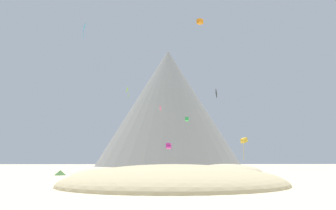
{
  "coord_description": "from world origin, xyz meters",
  "views": [
    {
      "loc": [
        -4.2,
        -34.71,
        2.25
      ],
      "look_at": [
        0.54,
        35.62,
        15.78
      ],
      "focal_mm": 31.43,
      "sensor_mm": 36.0,
      "label": 1
    }
  ],
  "objects_px": {
    "kite_lime_mid": "(128,90)",
    "kite_green_low": "(187,119)",
    "kite_cyan_high": "(84,27)",
    "kite_gold_low": "(244,140)",
    "bush_scatter_east": "(60,173)",
    "kite_magenta_low": "(169,146)",
    "kite_orange_high": "(200,22)",
    "rock_massif": "(168,111)",
    "kite_rainbow_mid": "(160,108)",
    "kite_black_mid": "(216,93)",
    "bush_ridge_crest": "(236,172)",
    "bush_far_left": "(207,176)",
    "bush_far_right": "(174,172)"
  },
  "relations": [
    {
      "from": "kite_lime_mid",
      "to": "kite_green_low",
      "type": "bearing_deg",
      "value": -68.25
    },
    {
      "from": "kite_cyan_high",
      "to": "kite_gold_low",
      "type": "relative_size",
      "value": 0.79
    },
    {
      "from": "kite_cyan_high",
      "to": "kite_gold_low",
      "type": "height_order",
      "value": "kite_cyan_high"
    },
    {
      "from": "bush_scatter_east",
      "to": "kite_gold_low",
      "type": "bearing_deg",
      "value": 29.15
    },
    {
      "from": "kite_magenta_low",
      "to": "kite_orange_high",
      "type": "relative_size",
      "value": 1.18
    },
    {
      "from": "rock_massif",
      "to": "kite_green_low",
      "type": "height_order",
      "value": "rock_massif"
    },
    {
      "from": "kite_rainbow_mid",
      "to": "bush_scatter_east",
      "type": "bearing_deg",
      "value": -33.96
    },
    {
      "from": "kite_rainbow_mid",
      "to": "kite_black_mid",
      "type": "height_order",
      "value": "kite_black_mid"
    },
    {
      "from": "rock_massif",
      "to": "bush_ridge_crest",
      "type": "bearing_deg",
      "value": -86.02
    },
    {
      "from": "bush_ridge_crest",
      "to": "kite_orange_high",
      "type": "distance_m",
      "value": 33.84
    },
    {
      "from": "kite_rainbow_mid",
      "to": "bush_far_left",
      "type": "bearing_deg",
      "value": -4.94
    },
    {
      "from": "bush_scatter_east",
      "to": "kite_lime_mid",
      "type": "bearing_deg",
      "value": 64.68
    },
    {
      "from": "bush_far_left",
      "to": "kite_lime_mid",
      "type": "distance_m",
      "value": 37.22
    },
    {
      "from": "kite_orange_high",
      "to": "kite_black_mid",
      "type": "relative_size",
      "value": 0.6
    },
    {
      "from": "bush_scatter_east",
      "to": "bush_far_right",
      "type": "xyz_separation_m",
      "value": [
        19.0,
        3.08,
        0.01
      ]
    },
    {
      "from": "bush_far_right",
      "to": "rock_massif",
      "type": "distance_m",
      "value": 89.84
    },
    {
      "from": "bush_far_right",
      "to": "kite_black_mid",
      "type": "relative_size",
      "value": 0.9
    },
    {
      "from": "bush_far_left",
      "to": "bush_far_right",
      "type": "bearing_deg",
      "value": 105.05
    },
    {
      "from": "bush_ridge_crest",
      "to": "kite_lime_mid",
      "type": "relative_size",
      "value": 0.75
    },
    {
      "from": "kite_magenta_low",
      "to": "kite_green_low",
      "type": "height_order",
      "value": "kite_green_low"
    },
    {
      "from": "rock_massif",
      "to": "kite_magenta_low",
      "type": "relative_size",
      "value": 48.72
    },
    {
      "from": "bush_ridge_crest",
      "to": "kite_green_low",
      "type": "height_order",
      "value": "kite_green_low"
    },
    {
      "from": "bush_ridge_crest",
      "to": "kite_gold_low",
      "type": "bearing_deg",
      "value": 67.4
    },
    {
      "from": "bush_scatter_east",
      "to": "bush_far_right",
      "type": "distance_m",
      "value": 19.25
    },
    {
      "from": "bush_scatter_east",
      "to": "bush_ridge_crest",
      "type": "height_order",
      "value": "bush_scatter_east"
    },
    {
      "from": "bush_far_right",
      "to": "kite_green_low",
      "type": "xyz_separation_m",
      "value": [
        6.04,
        27.03,
        13.38
      ]
    },
    {
      "from": "kite_gold_low",
      "to": "kite_black_mid",
      "type": "relative_size",
      "value": 2.16
    },
    {
      "from": "kite_rainbow_mid",
      "to": "kite_green_low",
      "type": "height_order",
      "value": "kite_rainbow_mid"
    },
    {
      "from": "kite_orange_high",
      "to": "kite_black_mid",
      "type": "bearing_deg",
      "value": -147.6
    },
    {
      "from": "kite_lime_mid",
      "to": "kite_black_mid",
      "type": "bearing_deg",
      "value": -87.36
    },
    {
      "from": "bush_ridge_crest",
      "to": "bush_far_left",
      "type": "xyz_separation_m",
      "value": [
        -7.46,
        -11.25,
        -0.14
      ]
    },
    {
      "from": "kite_green_low",
      "to": "kite_rainbow_mid",
      "type": "bearing_deg",
      "value": -42.61
    },
    {
      "from": "kite_orange_high",
      "to": "kite_lime_mid",
      "type": "bearing_deg",
      "value": -64.69
    },
    {
      "from": "rock_massif",
      "to": "kite_green_low",
      "type": "distance_m",
      "value": 60.21
    },
    {
      "from": "bush_scatter_east",
      "to": "kite_magenta_low",
      "type": "distance_m",
      "value": 42.05
    },
    {
      "from": "kite_gold_low",
      "to": "kite_rainbow_mid",
      "type": "bearing_deg",
      "value": 21.02
    },
    {
      "from": "kite_black_mid",
      "to": "kite_orange_high",
      "type": "bearing_deg",
      "value": -16.31
    },
    {
      "from": "bush_scatter_east",
      "to": "rock_massif",
      "type": "xyz_separation_m",
      "value": [
        23.79,
        89.04,
        25.67
      ]
    },
    {
      "from": "bush_far_left",
      "to": "bush_far_right",
      "type": "relative_size",
      "value": 0.47
    },
    {
      "from": "bush_scatter_east",
      "to": "kite_magenta_low",
      "type": "xyz_separation_m",
      "value": [
        20.34,
        36.26,
        6.29
      ]
    },
    {
      "from": "kite_lime_mid",
      "to": "kite_green_low",
      "type": "relative_size",
      "value": 2.64
    },
    {
      "from": "kite_orange_high",
      "to": "kite_black_mid",
      "type": "height_order",
      "value": "kite_orange_high"
    },
    {
      "from": "rock_massif",
      "to": "kite_cyan_high",
      "type": "distance_m",
      "value": 70.25
    },
    {
      "from": "bush_scatter_east",
      "to": "kite_black_mid",
      "type": "bearing_deg",
      "value": 38.31
    },
    {
      "from": "bush_scatter_east",
      "to": "kite_magenta_low",
      "type": "bearing_deg",
      "value": 60.72
    },
    {
      "from": "bush_far_left",
      "to": "kite_cyan_high",
      "type": "height_order",
      "value": "kite_cyan_high"
    },
    {
      "from": "kite_cyan_high",
      "to": "bush_far_right",
      "type": "bearing_deg",
      "value": 30.25
    },
    {
      "from": "kite_magenta_low",
      "to": "kite_cyan_high",
      "type": "bearing_deg",
      "value": 44.64
    },
    {
      "from": "kite_magenta_low",
      "to": "bush_scatter_east",
      "type": "bearing_deg",
      "value": 81.01
    },
    {
      "from": "bush_scatter_east",
      "to": "rock_massif",
      "type": "bearing_deg",
      "value": 75.04
    }
  ]
}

